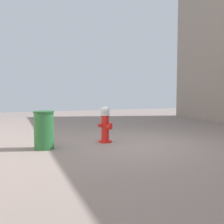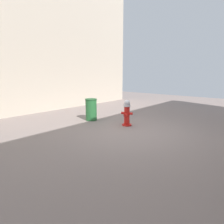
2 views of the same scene
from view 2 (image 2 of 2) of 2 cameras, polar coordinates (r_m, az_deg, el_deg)
The scene contains 3 objects.
ground_plane at distance 6.17m, azimuth 6.18°, elevation -6.14°, with size 23.40×23.40×0.00m, color gray.
fire_hydrant at distance 6.83m, azimuth 4.56°, elevation -0.24°, with size 0.43×0.41×0.95m.
trash_bin at distance 7.68m, azimuth -6.38°, elevation 0.77°, with size 0.47×0.47×0.88m.
Camera 2 is at (-3.33, 4.85, 1.85)m, focal length 29.96 mm.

